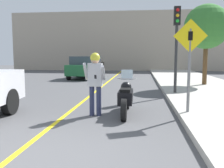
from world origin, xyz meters
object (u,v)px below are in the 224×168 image
(motorcycle, at_px, (126,98))
(street_tree, at_px, (207,27))
(person_biker, at_px, (95,77))
(parked_car_green, at_px, (84,67))
(crossing_sign, at_px, (190,57))
(traffic_light, at_px, (177,33))
(parked_car_black, at_px, (92,65))

(motorcycle, bearing_deg, street_tree, 60.39)
(motorcycle, distance_m, street_tree, 8.38)
(person_biker, xyz_separation_m, street_tree, (4.77, 7.16, 2.14))
(person_biker, distance_m, street_tree, 8.86)
(street_tree, bearing_deg, parked_car_green, 149.82)
(crossing_sign, distance_m, traffic_light, 3.84)
(crossing_sign, xyz_separation_m, traffic_light, (0.15, 3.71, 0.96))
(crossing_sign, bearing_deg, person_biker, -177.90)
(parked_car_black, bearing_deg, parked_car_green, -84.98)
(person_biker, distance_m, parked_car_black, 17.74)
(person_biker, bearing_deg, parked_car_green, 104.49)
(crossing_sign, distance_m, parked_car_green, 12.91)
(street_tree, distance_m, parked_car_green, 9.32)
(crossing_sign, distance_m, parked_car_black, 18.37)
(traffic_light, relative_size, street_tree, 0.83)
(street_tree, height_order, parked_car_black, street_tree)
(parked_car_green, bearing_deg, parked_car_black, 95.02)
(motorcycle, xyz_separation_m, parked_car_black, (-4.38, 17.11, 0.36))
(motorcycle, relative_size, traffic_light, 0.60)
(street_tree, xyz_separation_m, parked_car_green, (-7.78, 4.53, -2.40))
(motorcycle, distance_m, parked_car_black, 17.66)
(street_tree, bearing_deg, traffic_light, -121.05)
(street_tree, bearing_deg, parked_car_black, 129.00)
(person_biker, relative_size, parked_car_black, 0.43)
(motorcycle, relative_size, parked_car_green, 0.51)
(person_biker, distance_m, crossing_sign, 2.67)
(person_biker, distance_m, traffic_light, 4.94)
(motorcycle, height_order, crossing_sign, crossing_sign)
(person_biker, bearing_deg, traffic_light, 54.18)
(traffic_light, bearing_deg, motorcycle, -118.21)
(person_biker, relative_size, traffic_light, 0.50)
(parked_car_green, bearing_deg, traffic_light, -53.77)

